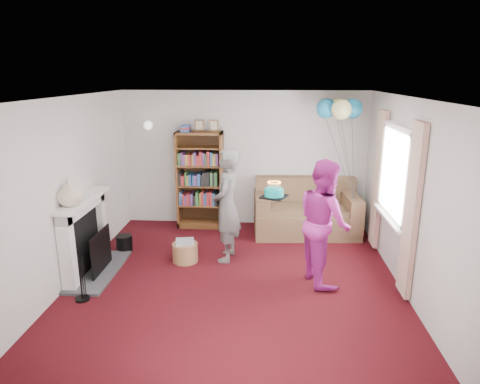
# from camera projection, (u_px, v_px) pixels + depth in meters

# --- Properties ---
(ground) EXTENTS (5.00, 5.00, 0.00)m
(ground) POSITION_uv_depth(u_px,v_px,m) (234.00, 283.00, 5.89)
(ground) COLOR #360808
(ground) RESTS_ON ground
(wall_back) EXTENTS (4.50, 0.02, 2.50)m
(wall_back) POSITION_uv_depth(u_px,v_px,m) (244.00, 159.00, 7.97)
(wall_back) COLOR silver
(wall_back) RESTS_ON ground
(wall_left) EXTENTS (0.02, 5.00, 2.50)m
(wall_left) POSITION_uv_depth(u_px,v_px,m) (65.00, 193.00, 5.70)
(wall_left) COLOR silver
(wall_left) RESTS_ON ground
(wall_right) EXTENTS (0.02, 5.00, 2.50)m
(wall_right) POSITION_uv_depth(u_px,v_px,m) (412.00, 199.00, 5.42)
(wall_right) COLOR silver
(wall_right) RESTS_ON ground
(ceiling) EXTENTS (4.50, 5.00, 0.01)m
(ceiling) POSITION_uv_depth(u_px,v_px,m) (234.00, 97.00, 5.22)
(ceiling) COLOR white
(ceiling) RESTS_ON wall_back
(fireplace) EXTENTS (0.55, 1.80, 1.12)m
(fireplace) POSITION_uv_depth(u_px,v_px,m) (89.00, 240.00, 6.07)
(fireplace) COLOR #3F3F42
(fireplace) RESTS_ON ground
(window_bay) EXTENTS (0.14, 2.02, 2.20)m
(window_bay) POSITION_uv_depth(u_px,v_px,m) (393.00, 190.00, 6.01)
(window_bay) COLOR white
(window_bay) RESTS_ON ground
(wall_sconce) EXTENTS (0.16, 0.23, 0.16)m
(wall_sconce) POSITION_uv_depth(u_px,v_px,m) (148.00, 125.00, 7.77)
(wall_sconce) COLOR gold
(wall_sconce) RESTS_ON ground
(bookcase) EXTENTS (0.84, 0.42, 1.99)m
(bookcase) POSITION_uv_depth(u_px,v_px,m) (200.00, 180.00, 7.92)
(bookcase) COLOR #472B14
(bookcase) RESTS_ON ground
(sofa) EXTENTS (1.82, 0.96, 0.96)m
(sofa) POSITION_uv_depth(u_px,v_px,m) (305.00, 213.00, 7.72)
(sofa) COLOR brown
(sofa) RESTS_ON ground
(wicker_basket) EXTENTS (0.39, 0.39, 0.35)m
(wicker_basket) POSITION_uv_depth(u_px,v_px,m) (185.00, 252.00, 6.54)
(wicker_basket) COLOR #A87F4E
(wicker_basket) RESTS_ON ground
(person_striped) EXTENTS (0.47, 0.66, 1.73)m
(person_striped) POSITION_uv_depth(u_px,v_px,m) (227.00, 206.00, 6.45)
(person_striped) COLOR black
(person_striped) RESTS_ON ground
(person_magenta) EXTENTS (0.85, 0.98, 1.71)m
(person_magenta) POSITION_uv_depth(u_px,v_px,m) (324.00, 222.00, 5.76)
(person_magenta) COLOR #A82183
(person_magenta) RESTS_ON ground
(birthday_cake) EXTENTS (0.32, 0.32, 0.22)m
(birthday_cake) POSITION_uv_depth(u_px,v_px,m) (274.00, 193.00, 5.94)
(birthday_cake) COLOR black
(birthday_cake) RESTS_ON ground
(balloons) EXTENTS (0.77, 0.77, 1.70)m
(balloons) POSITION_uv_depth(u_px,v_px,m) (339.00, 109.00, 7.18)
(balloons) COLOR #3F3F3F
(balloons) RESTS_ON ground
(mantel_vase) EXTENTS (0.43, 0.43, 0.36)m
(mantel_vase) POSITION_uv_depth(u_px,v_px,m) (70.00, 192.00, 5.53)
(mantel_vase) COLOR beige
(mantel_vase) RESTS_ON fireplace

